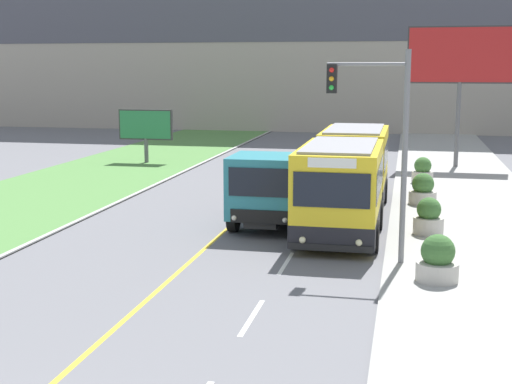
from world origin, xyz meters
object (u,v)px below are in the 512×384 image
at_px(traffic_light_mast, 382,130).
at_px(billboard_large, 461,60).
at_px(planter_round_second, 429,218).
at_px(planter_round_far, 423,172).
at_px(dump_truck, 272,189).
at_px(planter_round_near, 438,261).
at_px(billboard_small, 146,126).
at_px(city_bus, 348,177).
at_px(planter_round_third, 423,190).

xyz_separation_m(traffic_light_mast, billboard_large, (3.39, 20.85, 2.11)).
height_order(planter_round_second, planter_round_far, planter_round_far).
xyz_separation_m(dump_truck, planter_round_near, (5.49, -5.80, -0.70)).
xyz_separation_m(billboard_large, billboard_small, (-17.63, -1.69, -3.80)).
distance_m(city_bus, planter_round_second, 3.70).
height_order(billboard_small, planter_round_far, billboard_small).
xyz_separation_m(billboard_large, planter_round_second, (-1.91, -17.10, -5.33)).
relative_size(traffic_light_mast, planter_round_second, 4.90).
relative_size(dump_truck, planter_round_second, 5.47).
bearing_deg(planter_round_near, dump_truck, 133.43).
bearing_deg(planter_round_near, traffic_light_mast, 134.29).
bearing_deg(planter_round_second, billboard_large, 83.63).
relative_size(planter_round_third, planter_round_far, 1.01).
bearing_deg(planter_round_third, billboard_small, 147.27).
bearing_deg(planter_round_second, planter_round_near, -89.01).
distance_m(planter_round_near, planter_round_second, 5.36).
distance_m(city_bus, dump_truck, 3.06).
bearing_deg(planter_round_far, billboard_large, 73.19).
bearing_deg(planter_round_second, planter_round_far, 90.09).
bearing_deg(traffic_light_mast, billboard_large, 80.77).
bearing_deg(planter_round_third, planter_round_far, 89.13).
height_order(dump_truck, planter_round_second, dump_truck).
relative_size(city_bus, dump_truck, 1.74).
bearing_deg(planter_round_second, billboard_small, 135.59).
distance_m(billboard_large, planter_round_far, 8.52).
xyz_separation_m(billboard_large, planter_round_near, (-1.82, -22.46, -5.33)).
distance_m(billboard_small, planter_round_third, 18.64).
distance_m(dump_truck, planter_round_near, 8.02).
bearing_deg(billboard_small, planter_round_third, -32.73).
height_order(billboard_small, planter_round_second, billboard_small).
relative_size(planter_round_second, planter_round_third, 0.98).
relative_size(traffic_light_mast, planter_round_near, 4.89).
height_order(city_bus, planter_round_second, city_bus).
relative_size(billboard_small, planter_round_near, 2.62).
bearing_deg(planter_round_far, billboard_small, 163.42).
distance_m(traffic_light_mast, billboard_small, 23.93).
bearing_deg(city_bus, planter_round_near, -68.45).
relative_size(billboard_small, planter_round_second, 2.62).
bearing_deg(billboard_small, billboard_large, 5.48).
bearing_deg(planter_round_second, traffic_light_mast, -111.51).
height_order(traffic_light_mast, billboard_small, traffic_light_mast).
relative_size(city_bus, planter_round_far, 9.39).
bearing_deg(billboard_large, city_bus, -107.70).
height_order(city_bus, billboard_large, billboard_large).
bearing_deg(city_bus, planter_round_third, 49.43).
distance_m(dump_truck, planter_round_far, 11.63).
bearing_deg(city_bus, billboard_small, 134.08).
bearing_deg(billboard_large, planter_round_far, -106.81).
bearing_deg(city_bus, planter_round_far, 71.66).
xyz_separation_m(dump_truck, planter_round_far, (5.38, 10.29, -0.68)).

